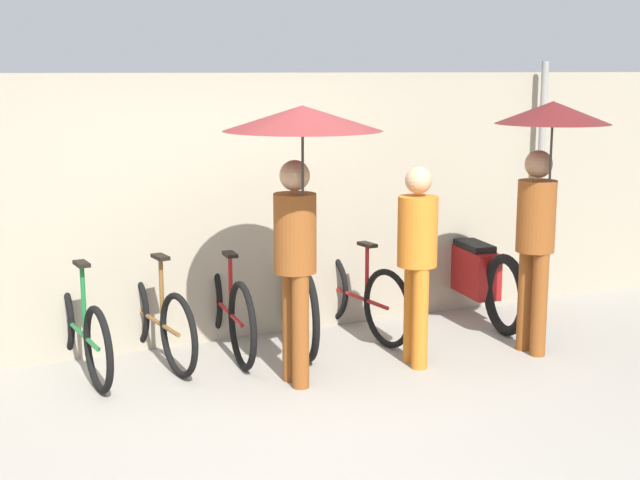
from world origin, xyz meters
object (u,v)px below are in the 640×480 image
Objects in this scene: parked_bicycle_2 at (225,307)px; pedestrian_trailing at (546,163)px; parked_bicycle_0 at (79,329)px; parked_bicycle_4 at (356,294)px; pedestrian_center at (417,251)px; motorcycle at (474,274)px; parked_bicycle_1 at (154,318)px; pedestrian_leading at (300,161)px; parked_bicycle_3 at (293,299)px.

pedestrian_trailing is at bearing -113.77° from parked_bicycle_2.
parked_bicycle_0 is 2.47m from parked_bicycle_4.
pedestrian_center is 0.81× the size of motorcycle.
pedestrian_center is at bearing -125.74° from parked_bicycle_1.
pedestrian_leading is 2.12m from pedestrian_trailing.
parked_bicycle_2 is at bearing -30.54° from pedestrian_center.
pedestrian_trailing is (1.10, -1.22, 1.26)m from parked_bicycle_4.
parked_bicycle_3 is 2.43m from pedestrian_trailing.
parked_bicycle_3 is 1.07× the size of parked_bicycle_4.
parked_bicycle_3 reaches higher than motorcycle.
parked_bicycle_1 is at bearing -54.71° from pedestrian_leading.
pedestrian_trailing reaches higher than parked_bicycle_0.
parked_bicycle_2 is 1.77m from pedestrian_leading.
pedestrian_center is (1.27, -1.03, 0.57)m from parked_bicycle_2.
motorcycle is (2.31, 1.13, -1.30)m from pedestrian_leading.
parked_bicycle_2 is 2.92m from pedestrian_trailing.
parked_bicycle_2 is at bearing -30.64° from pedestrian_trailing.
parked_bicycle_1 is 0.78× the size of pedestrian_leading.
pedestrian_center reaches higher than parked_bicycle_1.
parked_bicycle_0 is 0.82× the size of pedestrian_trailing.
parked_bicycle_0 is at bearing -12.97° from pedestrian_center.
parked_bicycle_2 and parked_bicycle_3 have the same top height.
parked_bicycle_1 is at bearing 95.44° from parked_bicycle_2.
parked_bicycle_2 is 0.84× the size of pedestrian_trailing.
pedestrian_trailing is at bearing -114.10° from parked_bicycle_3.
pedestrian_leading reaches higher than parked_bicycle_4.
pedestrian_leading reaches higher than parked_bicycle_2.
parked_bicycle_3 is 0.62m from parked_bicycle_4.
parked_bicycle_1 reaches higher than parked_bicycle_0.
parked_bicycle_0 is 2.27m from pedestrian_leading.
parked_bicycle_4 is at bearing -97.88° from parked_bicycle_1.
parked_bicycle_0 is 1.86m from parked_bicycle_3.
parked_bicycle_1 is 2.22m from pedestrian_center.
parked_bicycle_3 is 1.31m from pedestrian_center.
pedestrian_trailing reaches higher than parked_bicycle_2.
parked_bicycle_2 is 1.23m from parked_bicycle_4.
pedestrian_leading is 1.05× the size of motorcycle.
parked_bicycle_0 is 3.76m from motorcycle.
pedestrian_trailing is 1.06× the size of motorcycle.
parked_bicycle_2 reaches higher than parked_bicycle_0.
parked_bicycle_3 reaches higher than parked_bicycle_0.
pedestrian_trailing is 1.74m from motorcycle.
pedestrian_center reaches higher than parked_bicycle_3.
parked_bicycle_4 is (1.85, -0.01, 0.00)m from parked_bicycle_1.
parked_bicycle_3 is (0.62, -0.03, 0.01)m from parked_bicycle_2.
parked_bicycle_2 is at bearing 97.94° from motorcycle.
motorcycle is (1.29, 0.02, 0.06)m from parked_bicycle_4.
pedestrian_trailing reaches higher than pedestrian_leading.
pedestrian_leading reaches higher than parked_bicycle_3.
parked_bicycle_3 is at bearing -94.77° from parked_bicycle_0.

